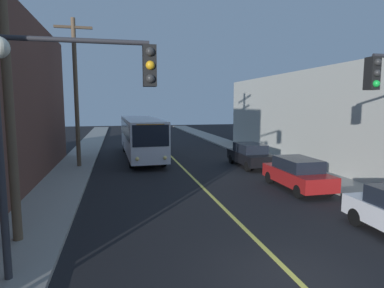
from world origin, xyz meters
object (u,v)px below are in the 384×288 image
Objects in this scene: city_bus at (141,135)px; utility_pole_mid at (76,86)px; utility_pole_near at (6,58)px; parked_car_black at (250,155)px; traffic_signal_left_corner at (68,107)px; parked_car_red at (297,173)px.

city_bus is 6.78m from utility_pole_mid.
utility_pole_mid is (-4.48, -3.48, 3.72)m from city_bus.
utility_pole_near is 1.03× the size of utility_pole_mid.
parked_car_black is 12.70m from utility_pole_mid.
utility_pole_near is at bearing 129.06° from traffic_signal_left_corner.
city_bus is 1.25× the size of utility_pole_mid.
parked_car_black is (0.01, 6.20, 0.00)m from parked_car_red.
utility_pole_near is (-4.94, -15.89, 3.90)m from city_bus.
parked_car_black is 16.57m from traffic_signal_left_corner.
utility_pole_mid reaches higher than parked_car_red.
city_bus is at bearing 141.57° from parked_car_black.
traffic_signal_left_corner is (1.99, -2.45, -1.41)m from utility_pole_near.
utility_pole_mid is at bearing 144.17° from parked_car_red.
parked_car_red is at bearing -35.83° from utility_pole_mid.
utility_pole_mid is (-11.60, 2.17, 4.70)m from parked_car_black.
utility_pole_near is (-12.05, -4.04, 4.87)m from parked_car_red.
utility_pole_near is 12.42m from utility_pole_mid.
city_bus is 17.09m from utility_pole_near.
city_bus is at bearing 120.98° from parked_car_red.
parked_car_red is 6.20m from parked_car_black.
parked_car_red is 15.05m from utility_pole_mid.
utility_pole_mid is at bearing 87.88° from utility_pole_near.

